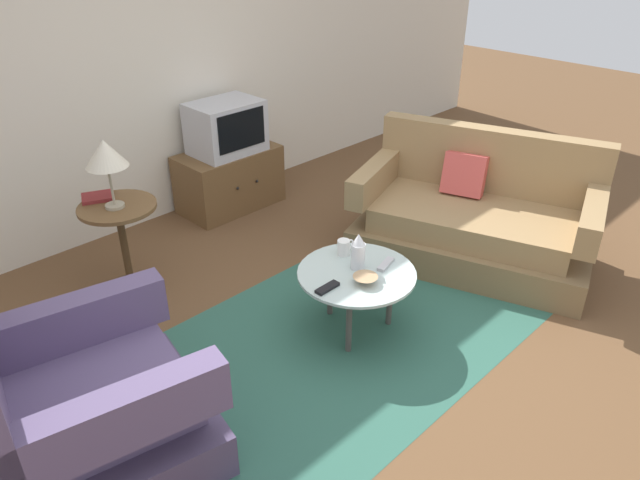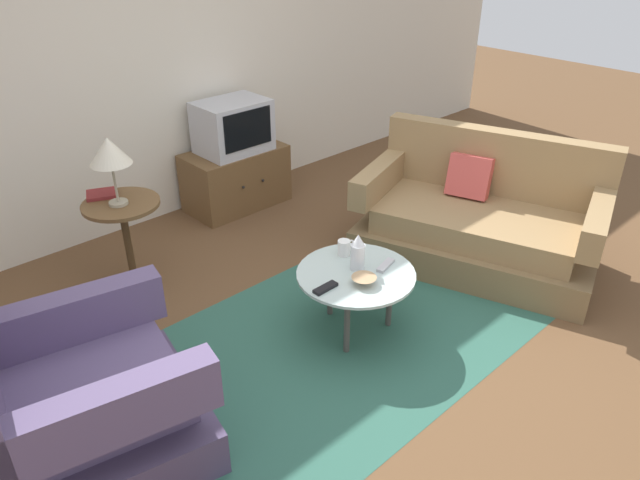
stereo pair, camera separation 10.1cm
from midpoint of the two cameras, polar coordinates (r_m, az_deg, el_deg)
name	(u,v)px [view 2 (the right image)]	position (r m, az deg, el deg)	size (l,w,h in m)	color
ground_plane	(365,343)	(3.64, 5.13, -9.79)	(16.00, 16.00, 0.00)	brown
back_wall	(136,50)	(4.84, -16.62, 17.00)	(9.00, 0.12, 2.70)	beige
area_rug	(354,328)	(3.74, 4.06, -8.45)	(2.64, 1.61, 0.00)	#2D5B4C
armchair	(78,406)	(2.98, -21.27, -14.60)	(1.11, 1.06, 0.95)	#4B3E5C
couch	(479,223)	(4.45, 15.61, 1.62)	(1.35, 1.84, 0.90)	brown
coffee_table	(356,278)	(3.53, 4.28, -3.68)	(0.70, 0.70, 0.41)	#B2C6C1
side_table	(125,226)	(4.11, -17.52, 1.26)	(0.50, 0.50, 0.62)	brown
tv_stand	(236,178)	(5.18, -7.50, 5.90)	(0.85, 0.49, 0.50)	brown
television	(233,126)	(5.01, -7.78, 10.73)	(0.57, 0.42, 0.42)	#B7B7BC
table_lamp	(109,152)	(3.88, -18.82, 7.94)	(0.26, 0.26, 0.45)	#9E937A
vase	(358,252)	(3.49, 4.47, -1.21)	(0.09, 0.09, 0.23)	white
mug	(344,248)	(3.65, 3.15, -0.74)	(0.13, 0.08, 0.10)	white
bowl	(364,280)	(3.40, 5.07, -3.88)	(0.15, 0.15, 0.04)	tan
tv_remote_dark	(326,288)	(3.34, 1.40, -4.61)	(0.16, 0.05, 0.02)	black
tv_remote_silver	(385,265)	(3.57, 7.10, -2.42)	(0.17, 0.09, 0.02)	#B2B2B7
book	(102,194)	(4.17, -19.51, 4.17)	(0.24, 0.22, 0.02)	maroon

